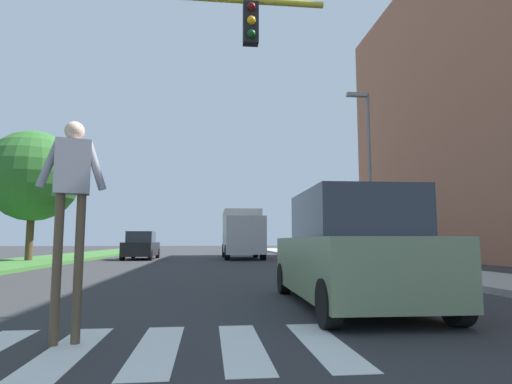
{
  "coord_description": "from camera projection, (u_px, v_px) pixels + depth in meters",
  "views": [
    {
      "loc": [
        0.97,
        3.02,
        1.13
      ],
      "look_at": [
        2.75,
        19.02,
        2.97
      ],
      "focal_mm": 29.98,
      "sensor_mm": 36.0,
      "label": 1
    }
  ],
  "objects": [
    {
      "name": "median_strip",
      "position": [
        46.0,
        260.0,
        23.57
      ],
      "size": [
        4.33,
        64.0,
        0.15
      ],
      "primitive_type": "cube",
      "color": "#386B2D",
      "rests_on": "ground_plane"
    },
    {
      "name": "street_lamp_right",
      "position": [
        367.0,
        161.0,
        18.59
      ],
      "size": [
        1.02,
        0.24,
        7.5
      ],
      "color": "slate",
      "rests_on": "sidewalk_right"
    },
    {
      "name": "crosswalk",
      "position": [
        113.0,
        349.0,
        4.44
      ],
      "size": [
        4.95,
        2.2,
        0.01
      ],
      "color": "silver",
      "rests_on": "ground_plane"
    },
    {
      "name": "ground_plane",
      "position": [
        192.0,
        259.0,
        26.4
      ],
      "size": [
        140.0,
        140.0,
        0.0
      ],
      "primitive_type": "plane",
      "color": "#2D2D30"
    },
    {
      "name": "tree_far",
      "position": [
        33.0,
        176.0,
        21.89
      ],
      "size": [
        4.63,
        4.63,
        6.6
      ],
      "color": "#4C3823",
      "rests_on": "median_strip"
    },
    {
      "name": "suv_crossing",
      "position": [
        350.0,
        252.0,
        7.42
      ],
      "size": [
        2.05,
        4.64,
        1.97
      ],
      "color": "gray",
      "rests_on": "ground_plane"
    },
    {
      "name": "pedestrian_performer",
      "position": [
        71.0,
        193.0,
        4.82
      ],
      "size": [
        0.74,
        0.33,
        2.49
      ],
      "color": "brown",
      "rests_on": "ground_plane"
    },
    {
      "name": "truck_box_delivery",
      "position": [
        242.0,
        233.0,
        27.2
      ],
      "size": [
        2.4,
        6.2,
        3.1
      ],
      "color": "#B7B7BC",
      "rests_on": "ground_plane"
    },
    {
      "name": "sidewalk_right",
      "position": [
        334.0,
        259.0,
        25.36
      ],
      "size": [
        3.0,
        64.0,
        0.15
      ],
      "primitive_type": "cube",
      "color": "#9E9991",
      "rests_on": "ground_plane"
    },
    {
      "name": "sedan_midblock",
      "position": [
        141.0,
        246.0,
        26.14
      ],
      "size": [
        1.78,
        4.49,
        1.69
      ],
      "color": "black",
      "rests_on": "ground_plane"
    }
  ]
}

